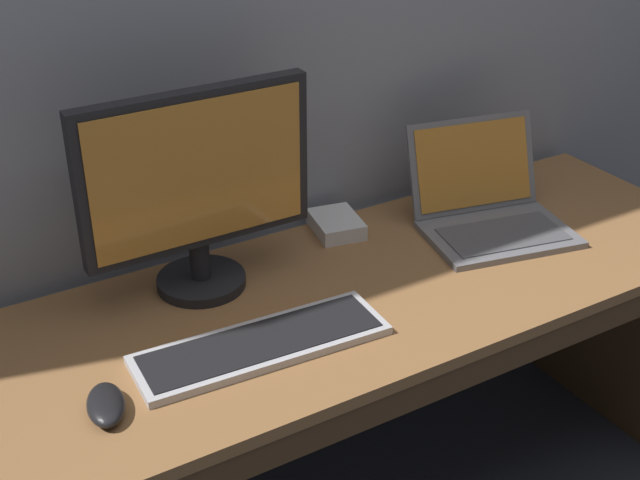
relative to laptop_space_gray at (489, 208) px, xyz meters
The scene contains 6 objects.
desk 0.46m from the laptop_space_gray, 167.72° to the right, with size 1.74×0.61×0.71m.
laptop_space_gray is the anchor object (origin of this frame).
external_monitor 0.73m from the laptop_space_gray, behind, with size 0.48×0.19×0.44m.
wired_keyboard 0.71m from the laptop_space_gray, 166.78° to the right, with size 0.50×0.18×0.02m.
computer_mouse 1.02m from the laptop_space_gray, 169.22° to the right, with size 0.06×0.12×0.03m, color black.
external_drive_box 0.36m from the laptop_space_gray, 152.95° to the left, with size 0.10×0.14×0.04m, color silver.
Camera 1 is at (-0.89, -1.29, 1.68)m, focal length 48.50 mm.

